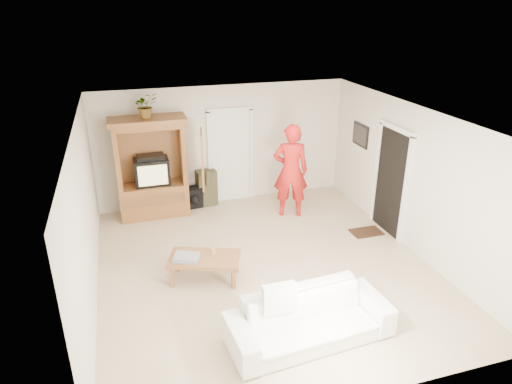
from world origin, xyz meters
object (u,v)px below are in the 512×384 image
at_px(man, 291,171).
at_px(coffee_table, 204,260).
at_px(sofa, 309,319).
at_px(armoire, 153,174).

height_order(man, coffee_table, man).
distance_m(sofa, coffee_table, 2.09).
distance_m(armoire, coffee_table, 2.85).
relative_size(sofa, coffee_table, 1.74).
height_order(armoire, sofa, armoire).
bearing_deg(man, sofa, 90.20).
relative_size(armoire, man, 1.06).
distance_m(man, sofa, 3.93).
distance_m(armoire, sofa, 4.85).
distance_m(man, coffee_table, 2.97).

